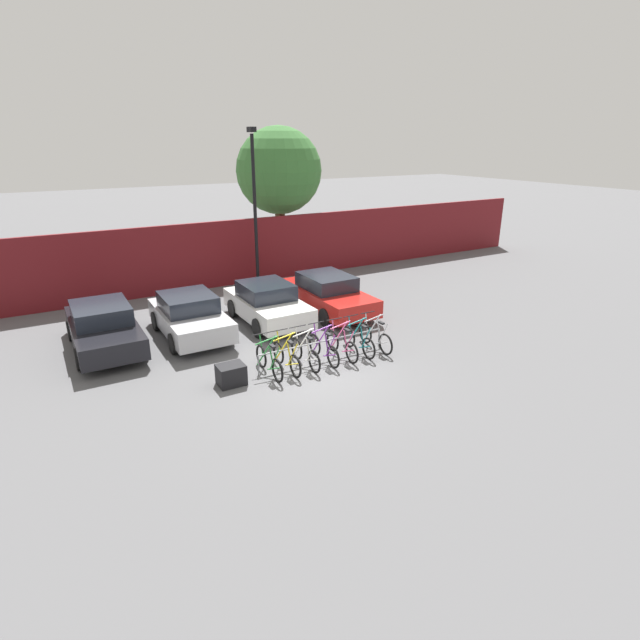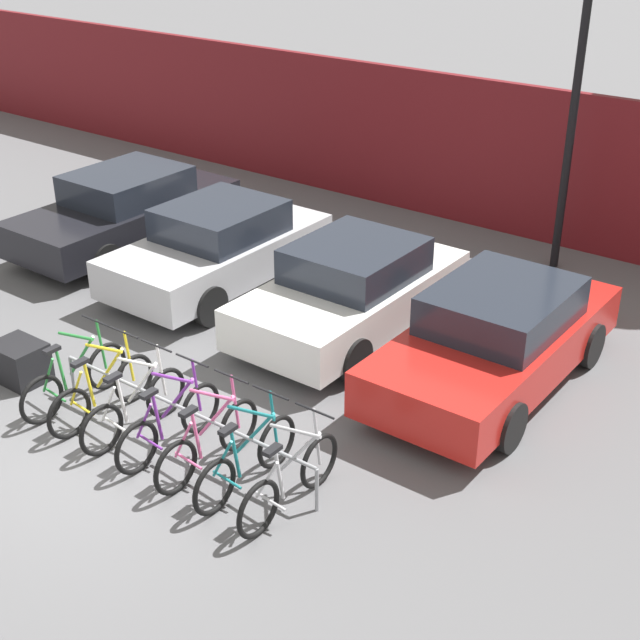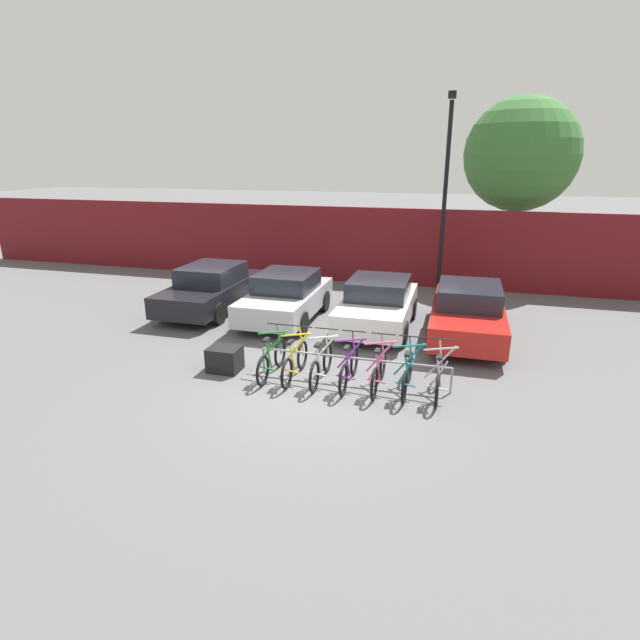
{
  "view_description": "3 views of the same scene",
  "coord_description": "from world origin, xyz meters",
  "px_view_note": "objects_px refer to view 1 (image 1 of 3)",
  "views": [
    {
      "loc": [
        -6.02,
        -10.83,
        6.07
      ],
      "look_at": [
        0.95,
        1.24,
        0.98
      ],
      "focal_mm": 28.0,
      "sensor_mm": 36.0,
      "label": 1
    },
    {
      "loc": [
        7.37,
        -5.47,
        6.26
      ],
      "look_at": [
        1.28,
        2.67,
        1.07
      ],
      "focal_mm": 50.0,
      "sensor_mm": 36.0,
      "label": 2
    },
    {
      "loc": [
        2.66,
        -8.84,
        4.56
      ],
      "look_at": [
        -0.28,
        1.6,
        1.01
      ],
      "focal_mm": 28.0,
      "sensor_mm": 36.0,
      "label": 3
    }
  ],
  "objects_px": {
    "car_red": "(328,294)",
    "bicycle_teal": "(358,341)",
    "bicycle_yellow": "(287,358)",
    "car_silver": "(190,316)",
    "bike_rack": "(323,343)",
    "car_white": "(267,303)",
    "bicycle_purple": "(324,349)",
    "lamp_post": "(255,203)",
    "car_black": "(103,327)",
    "cargo_crate": "(231,375)",
    "bicycle_silver": "(375,337)",
    "bicycle_white": "(305,353)",
    "bicycle_green": "(269,362)",
    "bicycle_pink": "(342,345)",
    "tree_behind_hoarding": "(279,171)"
  },
  "relations": [
    {
      "from": "bicycle_yellow",
      "to": "cargo_crate",
      "type": "bearing_deg",
      "value": -174.59
    },
    {
      "from": "bike_rack",
      "to": "bicycle_white",
      "type": "height_order",
      "value": "bicycle_white"
    },
    {
      "from": "car_silver",
      "to": "car_white",
      "type": "height_order",
      "value": "same"
    },
    {
      "from": "bicycle_teal",
      "to": "car_red",
      "type": "distance_m",
      "value": 3.91
    },
    {
      "from": "bicycle_silver",
      "to": "car_silver",
      "type": "height_order",
      "value": "car_silver"
    },
    {
      "from": "car_black",
      "to": "bicycle_silver",
      "type": "bearing_deg",
      "value": -30.28
    },
    {
      "from": "bicycle_white",
      "to": "lamp_post",
      "type": "distance_m",
      "value": 8.83
    },
    {
      "from": "bicycle_green",
      "to": "bicycle_purple",
      "type": "height_order",
      "value": "same"
    },
    {
      "from": "bicycle_green",
      "to": "cargo_crate",
      "type": "xyz_separation_m",
      "value": [
        -1.1,
        -0.04,
        -0.1
      ]
    },
    {
      "from": "car_red",
      "to": "lamp_post",
      "type": "bearing_deg",
      "value": 102.77
    },
    {
      "from": "bicycle_silver",
      "to": "car_black",
      "type": "xyz_separation_m",
      "value": [
        -7.13,
        4.17,
        0.31
      ]
    },
    {
      "from": "car_black",
      "to": "bicycle_teal",
      "type": "bearing_deg",
      "value": -32.59
    },
    {
      "from": "bicycle_pink",
      "to": "bicycle_purple",
      "type": "bearing_deg",
      "value": -179.66
    },
    {
      "from": "cargo_crate",
      "to": "tree_behind_hoarding",
      "type": "bearing_deg",
      "value": 58.31
    },
    {
      "from": "bike_rack",
      "to": "bicycle_purple",
      "type": "height_order",
      "value": "bicycle_purple"
    },
    {
      "from": "bicycle_pink",
      "to": "car_red",
      "type": "distance_m",
      "value": 4.12
    },
    {
      "from": "lamp_post",
      "to": "bicycle_teal",
      "type": "bearing_deg",
      "value": -91.34
    },
    {
      "from": "bicycle_teal",
      "to": "car_white",
      "type": "distance_m",
      "value": 4.03
    },
    {
      "from": "bike_rack",
      "to": "car_white",
      "type": "height_order",
      "value": "car_white"
    },
    {
      "from": "bicycle_purple",
      "to": "tree_behind_hoarding",
      "type": "bearing_deg",
      "value": 71.2
    },
    {
      "from": "car_white",
      "to": "cargo_crate",
      "type": "bearing_deg",
      "value": -125.82
    },
    {
      "from": "bicycle_teal",
      "to": "bicycle_purple",
      "type": "bearing_deg",
      "value": -177.63
    },
    {
      "from": "bicycle_silver",
      "to": "cargo_crate",
      "type": "height_order",
      "value": "bicycle_silver"
    },
    {
      "from": "bicycle_pink",
      "to": "car_silver",
      "type": "xyz_separation_m",
      "value": [
        -3.37,
        3.86,
        0.31
      ]
    },
    {
      "from": "bike_rack",
      "to": "bicycle_silver",
      "type": "height_order",
      "value": "bicycle_silver"
    },
    {
      "from": "bicycle_white",
      "to": "bicycle_teal",
      "type": "relative_size",
      "value": 1.0
    },
    {
      "from": "bicycle_yellow",
      "to": "bicycle_teal",
      "type": "bearing_deg",
      "value": 3.85
    },
    {
      "from": "bicycle_purple",
      "to": "car_white",
      "type": "relative_size",
      "value": 0.44
    },
    {
      "from": "car_red",
      "to": "lamp_post",
      "type": "xyz_separation_m",
      "value": [
        -0.96,
        4.24,
        2.91
      ]
    },
    {
      "from": "bicycle_white",
      "to": "tree_behind_hoarding",
      "type": "bearing_deg",
      "value": 66.36
    },
    {
      "from": "lamp_post",
      "to": "bicycle_green",
      "type": "bearing_deg",
      "value": -111.33
    },
    {
      "from": "bicycle_green",
      "to": "car_black",
      "type": "height_order",
      "value": "car_black"
    },
    {
      "from": "car_black",
      "to": "cargo_crate",
      "type": "bearing_deg",
      "value": -59.46
    },
    {
      "from": "bicycle_yellow",
      "to": "car_black",
      "type": "height_order",
      "value": "car_black"
    },
    {
      "from": "car_red",
      "to": "cargo_crate",
      "type": "height_order",
      "value": "car_red"
    },
    {
      "from": "bicycle_yellow",
      "to": "car_black",
      "type": "distance_m",
      "value": 5.87
    },
    {
      "from": "car_black",
      "to": "car_red",
      "type": "height_order",
      "value": "same"
    },
    {
      "from": "bicycle_white",
      "to": "bicycle_purple",
      "type": "xyz_separation_m",
      "value": [
        0.6,
        0.0,
        0.0
      ]
    },
    {
      "from": "bicycle_yellow",
      "to": "car_silver",
      "type": "relative_size",
      "value": 0.44
    },
    {
      "from": "car_white",
      "to": "car_silver",
      "type": "bearing_deg",
      "value": 179.0
    },
    {
      "from": "car_red",
      "to": "bicycle_teal",
      "type": "bearing_deg",
      "value": -107.12
    },
    {
      "from": "bicycle_teal",
      "to": "bicycle_green",
      "type": "bearing_deg",
      "value": -177.63
    },
    {
      "from": "bicycle_silver",
      "to": "car_red",
      "type": "relative_size",
      "value": 0.39
    },
    {
      "from": "bicycle_yellow",
      "to": "cargo_crate",
      "type": "xyz_separation_m",
      "value": [
        -1.64,
        -0.04,
        -0.1
      ]
    },
    {
      "from": "bicycle_yellow",
      "to": "car_silver",
      "type": "xyz_separation_m",
      "value": [
        -1.56,
        3.86,
        0.31
      ]
    },
    {
      "from": "bicycle_yellow",
      "to": "car_white",
      "type": "height_order",
      "value": "car_white"
    },
    {
      "from": "bicycle_teal",
      "to": "lamp_post",
      "type": "distance_m",
      "value": 8.6
    },
    {
      "from": "bicycle_teal",
      "to": "cargo_crate",
      "type": "xyz_separation_m",
      "value": [
        -4.03,
        -0.04,
        -0.1
      ]
    },
    {
      "from": "bicycle_white",
      "to": "bicycle_teal",
      "type": "distance_m",
      "value": 1.81
    },
    {
      "from": "bike_rack",
      "to": "bicycle_silver",
      "type": "relative_size",
      "value": 2.39
    }
  ]
}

